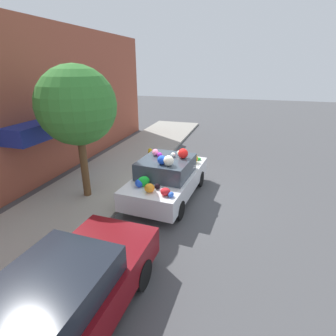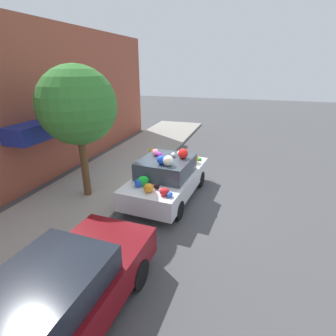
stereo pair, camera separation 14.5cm
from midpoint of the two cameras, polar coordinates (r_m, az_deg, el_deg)
ground_plane at (r=9.18m, az=-0.86°, el=-6.10°), size 60.00×60.00×0.00m
sidewalk_curb at (r=10.22m, az=-15.48°, el=-3.55°), size 24.00×3.20×0.13m
building_facade at (r=10.82m, az=-27.15°, el=11.78°), size 18.00×1.20×5.81m
street_tree at (r=8.56m, az=-19.71°, el=12.56°), size 2.40×2.40×4.19m
fire_hydrant at (r=11.76m, az=-4.23°, el=2.65°), size 0.20×0.20×0.70m
art_car at (r=8.80m, az=-0.55°, el=-1.99°), size 4.05×2.04×1.76m
parked_car_plain at (r=5.01m, az=-22.80°, el=-25.20°), size 4.25×1.84×1.40m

